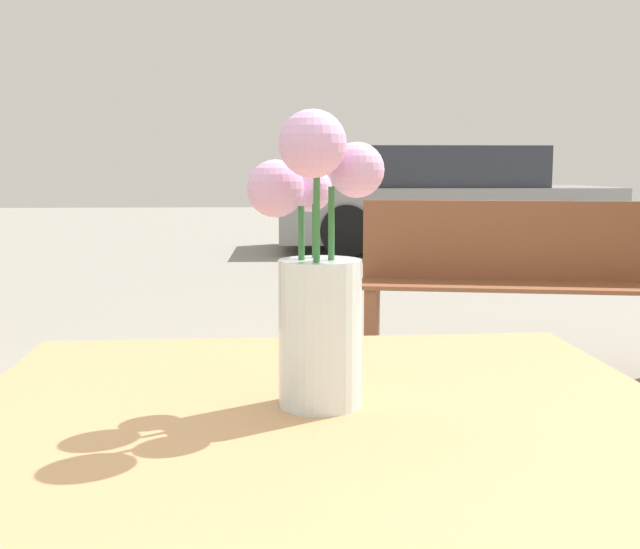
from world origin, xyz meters
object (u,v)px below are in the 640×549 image
(flower_vase, at_px, (318,289))
(parked_car, at_px, (442,201))
(bench_near, at_px, (527,279))
(table_front, at_px, (332,538))

(flower_vase, bearing_deg, parked_car, 77.36)
(flower_vase, bearing_deg, bench_near, 68.25)
(table_front, xyz_separation_m, bench_near, (1.20, 3.13, -0.18))
(table_front, height_order, flower_vase, flower_vase)
(table_front, distance_m, bench_near, 3.35)
(flower_vase, xyz_separation_m, parked_car, (2.01, 8.98, -0.28))
(parked_car, bearing_deg, bench_near, -97.72)
(table_front, height_order, parked_car, parked_car)
(table_front, bearing_deg, flower_vase, 94.98)
(table_front, height_order, bench_near, bench_near)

